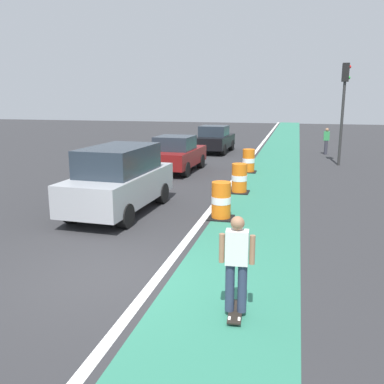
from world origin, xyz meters
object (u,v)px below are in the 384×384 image
(parked_suv_nearest, at_px, (120,179))
(parked_sedan_third, at_px, (215,139))
(parked_sedan_second, at_px, (176,154))
(traffic_barrel_front, at_px, (221,201))
(traffic_barrel_mid, at_px, (239,179))
(skateboarder_on_lane, at_px, (237,263))
(pedestrian_crossing, at_px, (326,140))
(traffic_barrel_back, at_px, (249,161))
(traffic_light_corner, at_px, (344,96))

(parked_suv_nearest, bearing_deg, parked_sedan_third, 89.50)
(parked_sedan_second, distance_m, traffic_barrel_front, 8.06)
(parked_suv_nearest, distance_m, traffic_barrel_mid, 4.82)
(traffic_barrel_mid, bearing_deg, skateboarder_on_lane, -82.68)
(parked_sedan_third, height_order, pedestrian_crossing, parked_sedan_third)
(traffic_barrel_front, xyz_separation_m, traffic_barrel_back, (-0.10, 7.94, 0.00))
(traffic_barrel_mid, relative_size, traffic_light_corner, 0.21)
(parked_suv_nearest, bearing_deg, traffic_barrel_mid, 48.25)
(skateboarder_on_lane, bearing_deg, traffic_barrel_back, 95.61)
(traffic_barrel_front, relative_size, traffic_light_corner, 0.21)
(skateboarder_on_lane, xyz_separation_m, pedestrian_crossing, (2.58, 20.81, -0.05))
(skateboarder_on_lane, relative_size, parked_suv_nearest, 0.36)
(traffic_light_corner, height_order, pedestrian_crossing, traffic_light_corner)
(parked_sedan_third, bearing_deg, traffic_barrel_back, -66.34)
(parked_suv_nearest, height_order, traffic_barrel_back, parked_suv_nearest)
(parked_suv_nearest, bearing_deg, traffic_light_corner, 56.65)
(parked_suv_nearest, xyz_separation_m, traffic_barrel_front, (3.13, 0.06, -0.50))
(parked_sedan_second, distance_m, pedestrian_crossing, 10.80)
(parked_suv_nearest, height_order, traffic_barrel_mid, parked_suv_nearest)
(skateboarder_on_lane, xyz_separation_m, parked_suv_nearest, (-4.35, 5.44, 0.12))
(parked_sedan_second, bearing_deg, traffic_barrel_mid, -47.12)
(parked_sedan_third, bearing_deg, traffic_barrel_mid, -74.51)
(traffic_barrel_mid, height_order, traffic_barrel_back, same)
(traffic_barrel_back, bearing_deg, traffic_light_corner, 36.30)
(traffic_light_corner, bearing_deg, traffic_barrel_front, -110.79)
(parked_sedan_second, xyz_separation_m, traffic_barrel_mid, (3.49, -3.76, -0.30))
(parked_sedan_second, bearing_deg, traffic_barrel_front, -64.74)
(traffic_barrel_mid, height_order, pedestrian_crossing, pedestrian_crossing)
(traffic_light_corner, bearing_deg, traffic_barrel_back, -143.70)
(parked_sedan_second, xyz_separation_m, traffic_barrel_back, (3.33, 0.66, -0.30))
(pedestrian_crossing, bearing_deg, skateboarder_on_lane, -97.06)
(pedestrian_crossing, bearing_deg, parked_sedan_third, -173.74)
(parked_suv_nearest, xyz_separation_m, parked_sedan_third, (0.13, 14.62, -0.20))
(skateboarder_on_lane, relative_size, traffic_light_corner, 0.33)
(parked_suv_nearest, bearing_deg, skateboarder_on_lane, -51.37)
(parked_sedan_third, bearing_deg, traffic_light_corner, -25.51)
(traffic_barrel_front, bearing_deg, traffic_light_corner, 69.21)
(skateboarder_on_lane, height_order, traffic_barrel_front, skateboarder_on_lane)
(traffic_barrel_back, relative_size, pedestrian_crossing, 0.68)
(traffic_barrel_front, bearing_deg, traffic_barrel_mid, 89.05)
(traffic_light_corner, relative_size, pedestrian_crossing, 3.17)
(pedestrian_crossing, bearing_deg, traffic_barrel_back, -117.88)
(parked_suv_nearest, distance_m, parked_sedan_third, 14.62)
(parked_sedan_third, xyz_separation_m, traffic_barrel_front, (3.00, -14.56, -0.30))
(skateboarder_on_lane, relative_size, pedestrian_crossing, 1.05)
(traffic_light_corner, bearing_deg, skateboarder_on_lane, -100.25)
(traffic_barrel_front, bearing_deg, traffic_barrel_back, 90.74)
(traffic_barrel_front, relative_size, pedestrian_crossing, 0.68)
(parked_suv_nearest, xyz_separation_m, traffic_barrel_mid, (3.19, 3.57, -0.50))
(skateboarder_on_lane, distance_m, traffic_light_corner, 17.08)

